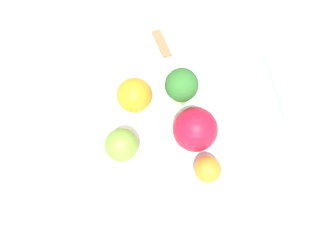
{
  "coord_description": "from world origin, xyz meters",
  "views": [
    {
      "loc": [
        -0.19,
        -0.01,
        0.48
      ],
      "look_at": [
        0.0,
        0.0,
        0.07
      ],
      "focal_mm": 35.0,
      "sensor_mm": 36.0,
      "label": 1
    }
  ],
  "objects_px": {
    "bowl": "(168,135)",
    "spoon": "(162,44)",
    "orange_front": "(134,95)",
    "apple_red": "(122,145)",
    "broccoli": "(182,86)",
    "apple_green": "(195,129)",
    "napkin": "(311,87)",
    "orange_back": "(208,169)"
  },
  "relations": [
    {
      "from": "orange_back",
      "to": "napkin",
      "type": "bearing_deg",
      "value": -45.67
    },
    {
      "from": "bowl",
      "to": "broccoli",
      "type": "relative_size",
      "value": 3.23
    },
    {
      "from": "bowl",
      "to": "apple_green",
      "type": "distance_m",
      "value": 0.06
    },
    {
      "from": "orange_front",
      "to": "napkin",
      "type": "relative_size",
      "value": 0.32
    },
    {
      "from": "orange_front",
      "to": "napkin",
      "type": "xyz_separation_m",
      "value": [
        0.07,
        -0.28,
        -0.07
      ]
    },
    {
      "from": "apple_red",
      "to": "napkin",
      "type": "distance_m",
      "value": 0.33
    },
    {
      "from": "apple_green",
      "to": "spoon",
      "type": "xyz_separation_m",
      "value": [
        0.2,
        0.06,
        -0.07
      ]
    },
    {
      "from": "orange_back",
      "to": "apple_red",
      "type": "bearing_deg",
      "value": 77.76
    },
    {
      "from": "apple_red",
      "to": "orange_back",
      "type": "distance_m",
      "value": 0.12
    },
    {
      "from": "broccoli",
      "to": "orange_back",
      "type": "height_order",
      "value": "broccoli"
    },
    {
      "from": "apple_red",
      "to": "napkin",
      "type": "height_order",
      "value": "apple_red"
    },
    {
      "from": "apple_red",
      "to": "orange_back",
      "type": "xyz_separation_m",
      "value": [
        -0.02,
        -0.11,
        -0.0
      ]
    },
    {
      "from": "bowl",
      "to": "orange_front",
      "type": "xyz_separation_m",
      "value": [
        0.04,
        0.05,
        0.05
      ]
    },
    {
      "from": "broccoli",
      "to": "apple_red",
      "type": "xyz_separation_m",
      "value": [
        -0.08,
        0.07,
        -0.02
      ]
    },
    {
      "from": "broccoli",
      "to": "apple_green",
      "type": "relative_size",
      "value": 1.1
    },
    {
      "from": "apple_red",
      "to": "spoon",
      "type": "distance_m",
      "value": 0.23
    },
    {
      "from": "orange_front",
      "to": "apple_green",
      "type": "bearing_deg",
      "value": -120.03
    },
    {
      "from": "orange_front",
      "to": "napkin",
      "type": "bearing_deg",
      "value": -75.35
    },
    {
      "from": "apple_red",
      "to": "spoon",
      "type": "xyz_separation_m",
      "value": [
        0.22,
        -0.04,
        -0.06
      ]
    },
    {
      "from": "orange_front",
      "to": "apple_red",
      "type": "bearing_deg",
      "value": 172.97
    },
    {
      "from": "orange_front",
      "to": "spoon",
      "type": "distance_m",
      "value": 0.16
    },
    {
      "from": "broccoli",
      "to": "apple_red",
      "type": "height_order",
      "value": "broccoli"
    },
    {
      "from": "broccoli",
      "to": "napkin",
      "type": "xyz_separation_m",
      "value": [
        0.06,
        -0.21,
        -0.08
      ]
    },
    {
      "from": "apple_green",
      "to": "bowl",
      "type": "bearing_deg",
      "value": 71.55
    },
    {
      "from": "orange_front",
      "to": "bowl",
      "type": "bearing_deg",
      "value": -127.17
    },
    {
      "from": "broccoli",
      "to": "spoon",
      "type": "relative_size",
      "value": 1.06
    },
    {
      "from": "bowl",
      "to": "apple_green",
      "type": "relative_size",
      "value": 3.54
    },
    {
      "from": "apple_red",
      "to": "spoon",
      "type": "relative_size",
      "value": 0.73
    },
    {
      "from": "apple_red",
      "to": "orange_front",
      "type": "height_order",
      "value": "orange_front"
    },
    {
      "from": "apple_green",
      "to": "orange_front",
      "type": "xyz_separation_m",
      "value": [
        0.05,
        0.09,
        -0.0
      ]
    },
    {
      "from": "broccoli",
      "to": "orange_back",
      "type": "xyz_separation_m",
      "value": [
        -0.11,
        -0.04,
        -0.02
      ]
    },
    {
      "from": "apple_green",
      "to": "orange_back",
      "type": "distance_m",
      "value": 0.05
    },
    {
      "from": "orange_front",
      "to": "spoon",
      "type": "height_order",
      "value": "orange_front"
    },
    {
      "from": "broccoli",
      "to": "napkin",
      "type": "height_order",
      "value": "broccoli"
    },
    {
      "from": "bowl",
      "to": "broccoli",
      "type": "xyz_separation_m",
      "value": [
        0.05,
        -0.02,
        0.06
      ]
    },
    {
      "from": "apple_green",
      "to": "orange_front",
      "type": "distance_m",
      "value": 0.1
    },
    {
      "from": "broccoli",
      "to": "orange_front",
      "type": "height_order",
      "value": "broccoli"
    },
    {
      "from": "bowl",
      "to": "spoon",
      "type": "relative_size",
      "value": 3.44
    },
    {
      "from": "orange_back",
      "to": "napkin",
      "type": "height_order",
      "value": "orange_back"
    },
    {
      "from": "apple_red",
      "to": "apple_green",
      "type": "distance_m",
      "value": 0.1
    },
    {
      "from": "orange_front",
      "to": "spoon",
      "type": "relative_size",
      "value": 0.81
    },
    {
      "from": "spoon",
      "to": "apple_green",
      "type": "bearing_deg",
      "value": -163.32
    }
  ]
}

